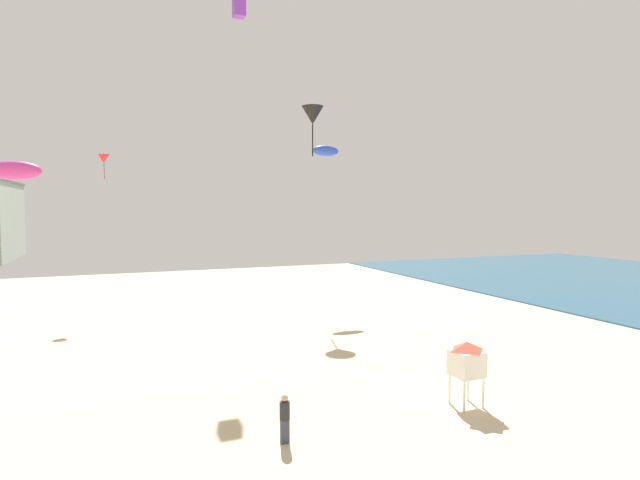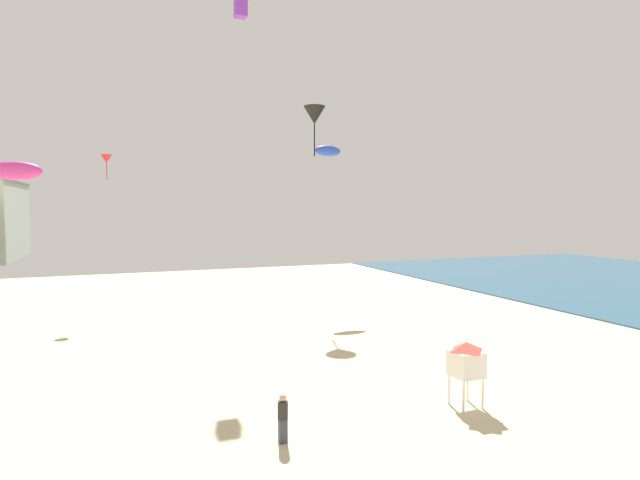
% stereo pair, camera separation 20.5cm
% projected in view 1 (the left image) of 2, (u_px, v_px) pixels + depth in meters
% --- Properties ---
extents(kite_flyer, '(0.34, 0.34, 1.64)m').
position_uv_depth(kite_flyer, '(285.00, 416.00, 16.59)').
color(kite_flyer, '#383D4C').
rests_on(kite_flyer, ground).
extents(lifeguard_stand, '(1.10, 1.10, 2.55)m').
position_uv_depth(lifeguard_stand, '(467.00, 360.00, 19.68)').
color(lifeguard_stand, white).
rests_on(lifeguard_stand, ground).
extents(kite_magenta_parafoil, '(1.90, 0.53, 0.74)m').
position_uv_depth(kite_magenta_parafoil, '(15.00, 170.00, 19.68)').
color(kite_magenta_parafoil, '#DB3D9E').
extents(kite_blue_parafoil, '(2.24, 0.62, 0.87)m').
position_uv_depth(kite_blue_parafoil, '(326.00, 151.00, 40.86)').
color(kite_blue_parafoil, blue).
extents(kite_black_delta, '(1.67, 1.67, 3.79)m').
position_uv_depth(kite_black_delta, '(313.00, 115.00, 38.58)').
color(kite_black_delta, black).
extents(kite_red_delta_2, '(0.83, 0.83, 1.89)m').
position_uv_depth(kite_red_delta_2, '(104.00, 159.00, 38.67)').
color(kite_red_delta_2, red).
extents(kite_purple_box, '(0.78, 0.78, 1.22)m').
position_uv_depth(kite_purple_box, '(239.00, 8.00, 33.63)').
color(kite_purple_box, purple).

